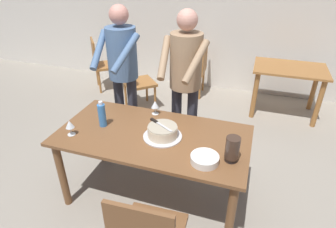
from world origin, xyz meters
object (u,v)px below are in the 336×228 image
at_px(water_bottle, 102,115).
at_px(hurricane_lamp, 232,149).
at_px(background_chair_1, 196,67).
at_px(main_dining_table, 153,144).
at_px(person_standing_beside, 123,67).
at_px(wine_glass_near, 70,125).
at_px(person_cutting_cake, 185,76).
at_px(background_chair_2, 103,62).
at_px(cake_knife, 157,122).
at_px(wine_glass_far, 155,105).
at_px(background_chair_0, 134,80).
at_px(plate_stack, 205,159).
at_px(background_table, 288,78).
at_px(cake_on_platter, 163,132).

distance_m(water_bottle, hurricane_lamp, 1.20).
height_order(water_bottle, background_chair_1, water_bottle).
xyz_separation_m(main_dining_table, person_standing_beside, (-0.60, 0.67, 0.43)).
bearing_deg(wine_glass_near, person_cutting_cake, 47.90).
bearing_deg(background_chair_2, water_bottle, -59.32).
distance_m(cake_knife, background_chair_1, 2.49).
distance_m(wine_glass_near, background_chair_1, 2.78).
distance_m(cake_knife, person_cutting_cake, 0.66).
relative_size(wine_glass_far, hurricane_lamp, 0.69).
relative_size(water_bottle, background_chair_0, 0.28).
distance_m(main_dining_table, background_chair_2, 2.84).
relative_size(cake_knife, wine_glass_far, 1.69).
height_order(main_dining_table, background_chair_2, background_chair_2).
xyz_separation_m(person_standing_beside, background_chair_2, (-1.20, 1.52, -0.58)).
xyz_separation_m(cake_knife, person_cutting_cake, (0.08, 0.62, 0.21)).
bearing_deg(wine_glass_near, background_chair_0, 97.91).
distance_m(plate_stack, wine_glass_near, 1.20).
bearing_deg(person_cutting_cake, cake_knife, -96.96).
relative_size(water_bottle, background_table, 0.25).
bearing_deg(wine_glass_far, background_chair_0, 122.73).
xyz_separation_m(cake_on_platter, plate_stack, (0.42, -0.22, -0.02)).
xyz_separation_m(cake_knife, background_chair_0, (-0.98, 1.63, -0.37)).
bearing_deg(background_table, wine_glass_far, -125.65).
distance_m(wine_glass_near, person_standing_beside, 0.94).
distance_m(cake_on_platter, background_table, 2.54).
relative_size(hurricane_lamp, background_chair_0, 0.23).
distance_m(person_cutting_cake, background_chair_2, 2.53).
bearing_deg(water_bottle, wine_glass_near, -130.61).
bearing_deg(hurricane_lamp, wine_glass_far, 148.40).
bearing_deg(water_bottle, person_standing_beside, 99.33).
distance_m(person_cutting_cake, background_table, 2.02).
height_order(main_dining_table, cake_knife, cake_knife).
relative_size(wine_glass_near, wine_glass_far, 1.00).
height_order(person_cutting_cake, background_chair_2, person_cutting_cake).
distance_m(cake_knife, plate_stack, 0.55).
height_order(person_standing_beside, background_chair_2, person_standing_beside).
xyz_separation_m(cake_knife, wine_glass_near, (-0.72, -0.26, -0.01)).
bearing_deg(person_cutting_cake, background_chair_0, 136.34).
bearing_deg(background_chair_2, cake_knife, -49.82).
xyz_separation_m(plate_stack, person_standing_beside, (-1.12, 0.91, 0.30)).
relative_size(plate_stack, wine_glass_far, 1.53).
bearing_deg(plate_stack, wine_glass_far, 136.75).
bearing_deg(cake_on_platter, main_dining_table, 172.10).
bearing_deg(wine_glass_far, person_standing_beside, 146.87).
bearing_deg(background_table, background_chair_0, -165.02).
height_order(background_table, background_chair_0, background_chair_0).
bearing_deg(background_table, main_dining_table, -119.12).
height_order(cake_knife, background_table, cake_knife).
distance_m(plate_stack, background_chair_2, 3.37).
bearing_deg(background_chair_1, hurricane_lamp, -71.38).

